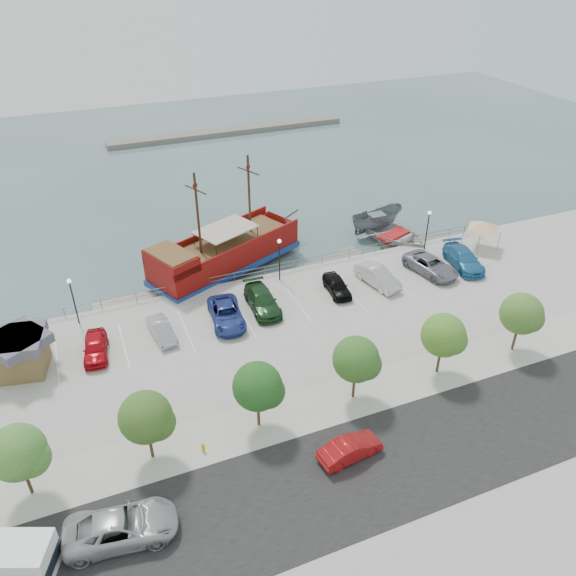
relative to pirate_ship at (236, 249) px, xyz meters
name	(u,v)px	position (x,y,z in m)	size (l,w,h in m)	color
ground	(308,327)	(2.43, -12.21, -1.93)	(160.00, 160.00, 0.00)	#415658
land_slab	(460,527)	(2.43, -33.21, -1.53)	(100.00, 58.00, 1.20)	#A19F95
street	(412,455)	(2.43, -28.21, -0.92)	(100.00, 8.00, 0.04)	black
sidewalk	(365,393)	(2.43, -22.21, -0.92)	(100.00, 4.00, 0.05)	#B6B29B
seawall_railing	(275,269)	(2.43, -4.41, -0.40)	(50.00, 0.06, 1.00)	slate
far_shore	(229,131)	(12.43, 42.79, -1.53)	(40.00, 3.00, 0.80)	#6A6658
pirate_ship	(236,249)	(0.00, 0.00, 0.00)	(18.41, 11.79, 11.53)	maroon
patrol_boat	(376,222)	(16.74, 1.25, -0.66)	(2.47, 6.58, 2.55)	slate
speedboat	(394,237)	(17.23, -1.82, -1.11)	(5.64, 7.90, 1.64)	beige
dock_west	(133,302)	(-10.84, -3.01, -1.73)	(6.97, 1.99, 0.40)	gray
dock_mid	(334,260)	(9.46, -3.01, -1.74)	(6.65, 1.90, 0.38)	slate
dock_east	(418,243)	(19.56, -3.01, -1.71)	(7.68, 2.20, 0.44)	slate
shed	(20,352)	(-19.80, -10.38, 0.71)	(4.41, 4.41, 3.08)	brown
canopy_tent	(484,221)	(23.95, -7.46, 1.99)	(4.17, 4.17, 3.36)	slate
street_van	(121,527)	(-15.07, -27.09, -0.10)	(2.76, 5.98, 1.66)	#9D9D9E
street_sedan	(350,449)	(-1.25, -26.84, -0.25)	(1.44, 4.14, 1.36)	#AC1314
fire_hydrant	(203,447)	(-9.55, -23.01, -0.57)	(0.23, 0.23, 0.66)	#EC9D00
lamp_post_left	(72,293)	(-15.57, -5.71, 2.01)	(0.36, 0.36, 4.28)	black
lamp_post_mid	(279,253)	(2.43, -5.71, 2.01)	(0.36, 0.36, 4.28)	black
lamp_post_right	(428,223)	(18.43, -5.71, 2.01)	(0.36, 0.36, 4.28)	black
tree_a	(21,454)	(-19.42, -22.28, 2.37)	(3.30, 3.20, 5.00)	#473321
tree_b	(148,418)	(-12.42, -22.28, 2.37)	(3.30, 3.20, 5.00)	#473321
tree_c	(260,388)	(-5.42, -22.28, 2.37)	(3.30, 3.20, 5.00)	#473321
tree_d	(358,360)	(1.58, -22.28, 2.37)	(3.30, 3.20, 5.00)	#473321
tree_e	(446,336)	(8.58, -22.28, 2.37)	(3.30, 3.20, 5.00)	#473321
tree_f	(523,315)	(15.58, -22.28, 2.37)	(3.30, 3.20, 5.00)	#473321
parked_car_a	(95,347)	(-14.66, -10.60, -0.19)	(1.75, 4.36, 1.48)	#B60913
parked_car_b	(162,330)	(-9.52, -10.25, -0.26)	(1.41, 4.06, 1.34)	#A1A2A7
parked_car_c	(226,314)	(-4.10, -10.21, -0.16)	(2.55, 5.52, 1.53)	navy
parked_car_d	(262,301)	(-0.67, -9.50, -0.13)	(2.25, 5.52, 1.60)	#1C3F1F
parked_car_e	(337,286)	(6.42, -9.63, -0.22)	(1.68, 4.18, 1.42)	black
parked_car_f	(378,276)	(10.52, -9.78, -0.11)	(1.73, 4.96, 1.64)	beige
parked_car_g	(431,265)	(16.22, -9.87, -0.14)	(2.62, 5.69, 1.58)	gray
parked_car_h	(464,259)	(19.88, -10.06, -0.10)	(2.34, 5.76, 1.67)	teal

